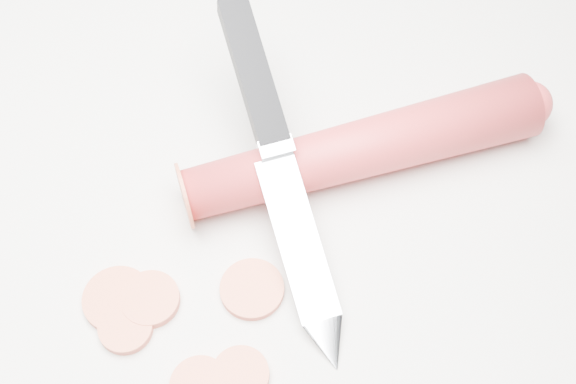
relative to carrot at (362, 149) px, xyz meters
The scene contains 8 objects.
ground 0.09m from the carrot, 108.65° to the right, with size 2.40×2.40×0.00m, color beige.
carrot is the anchor object (origin of this frame).
carrot_slice_0 0.17m from the carrot, 111.95° to the right, with size 0.04×0.04×0.01m, color #D05634.
carrot_slice_1 0.18m from the carrot, 106.04° to the right, with size 0.03×0.03×0.01m, color #D05634.
carrot_slice_3 0.11m from the carrot, 92.40° to the right, with size 0.04×0.04×0.01m, color #D05634.
carrot_slice_4 0.15m from the carrot, 82.23° to the right, with size 0.03×0.03×0.01m, color #D05634.
carrot_slice_5 0.16m from the carrot, 108.12° to the right, with size 0.03×0.03×0.01m, color #D05634.
kitchen_knife 0.06m from the carrot, 116.53° to the right, with size 0.19×0.15×0.08m, color silver, non-canonical shape.
Camera 1 is at (0.15, -0.16, 0.43)m, focal length 50.00 mm.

